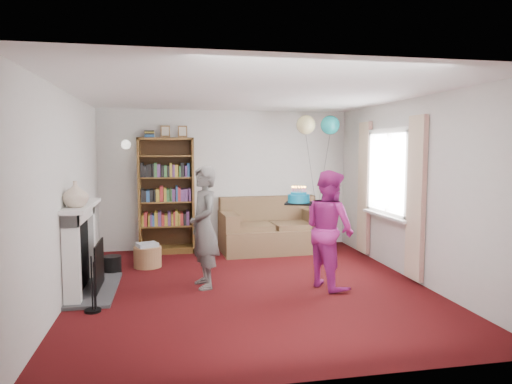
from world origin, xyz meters
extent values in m
plane|color=#330708|center=(0.00, 0.00, 0.00)|extent=(5.00, 5.00, 0.00)
cube|color=silver|center=(0.00, 2.51, 1.25)|extent=(4.50, 0.02, 2.50)
cube|color=silver|center=(-2.26, 0.00, 1.25)|extent=(0.02, 5.00, 2.50)
cube|color=silver|center=(2.26, 0.00, 1.25)|extent=(0.02, 5.00, 2.50)
cube|color=white|center=(0.00, 0.00, 2.50)|extent=(4.50, 5.00, 0.01)
cube|color=#3F3F42|center=(-2.00, 0.20, 0.02)|extent=(0.55, 1.40, 0.04)
cube|color=white|center=(-2.15, -0.35, 0.53)|extent=(0.18, 0.14, 1.06)
cube|color=white|center=(-2.15, 0.75, 0.53)|extent=(0.18, 0.14, 1.06)
cube|color=white|center=(-2.15, 0.20, 1.00)|extent=(0.18, 1.24, 0.16)
cube|color=white|center=(-2.12, 0.20, 1.10)|extent=(0.28, 1.35, 0.05)
cube|color=black|center=(-2.17, 0.20, 0.48)|extent=(0.10, 0.80, 0.86)
cube|color=black|center=(-1.93, 0.20, 0.33)|extent=(0.02, 0.70, 0.60)
cylinder|color=black|center=(-1.90, -0.58, 0.32)|extent=(0.18, 0.18, 0.64)
cylinder|color=black|center=(-1.87, 1.00, 0.13)|extent=(0.26, 0.26, 0.26)
cube|color=white|center=(2.21, 0.60, 2.08)|extent=(0.08, 1.30, 0.08)
cube|color=white|center=(2.21, 0.60, 0.82)|extent=(0.08, 1.30, 0.08)
cube|color=white|center=(2.24, 0.60, 1.45)|extent=(0.01, 1.15, 1.20)
cube|color=white|center=(2.18, 0.60, 0.79)|extent=(0.14, 1.32, 0.04)
cube|color=beige|center=(2.20, -0.22, 1.15)|extent=(0.07, 0.38, 2.20)
cube|color=beige|center=(2.20, 1.42, 1.15)|extent=(0.07, 0.38, 2.20)
cylinder|color=gold|center=(-1.75, 2.45, 1.90)|extent=(0.04, 0.12, 0.04)
sphere|color=white|center=(-1.75, 2.36, 1.88)|extent=(0.16, 0.16, 0.16)
cube|color=#472B14|center=(-1.08, 2.46, 1.00)|extent=(0.95, 0.04, 2.00)
cube|color=brown|center=(-1.54, 2.27, 1.00)|extent=(0.04, 0.42, 2.00)
cube|color=brown|center=(-0.63, 2.27, 1.00)|extent=(0.04, 0.42, 2.00)
cube|color=brown|center=(-1.08, 2.27, 1.98)|extent=(0.95, 0.42, 0.04)
cube|color=brown|center=(-1.08, 2.27, 0.05)|extent=(0.95, 0.42, 0.10)
cube|color=brown|center=(-1.08, 2.27, 0.47)|extent=(0.87, 0.38, 0.03)
cube|color=brown|center=(-1.08, 2.27, 0.89)|extent=(0.87, 0.38, 0.02)
cube|color=brown|center=(-1.08, 2.27, 1.31)|extent=(0.87, 0.38, 0.02)
cube|color=brown|center=(-1.08, 2.27, 1.68)|extent=(0.87, 0.38, 0.02)
cube|color=maroon|center=(-1.35, 2.25, 2.06)|extent=(0.16, 0.22, 0.12)
cube|color=brown|center=(-1.08, 2.32, 2.11)|extent=(0.16, 0.02, 0.20)
cube|color=brown|center=(-0.79, 2.32, 2.11)|extent=(0.16, 0.02, 0.20)
cube|color=brown|center=(0.73, 2.00, 0.21)|extent=(1.78, 0.94, 0.42)
cube|color=brown|center=(0.73, 2.35, 0.57)|extent=(1.78, 0.24, 0.73)
cube|color=brown|center=(-0.04, 2.00, 0.42)|extent=(0.24, 0.89, 0.57)
cube|color=brown|center=(1.50, 2.00, 0.42)|extent=(0.24, 0.89, 0.57)
cube|color=brown|center=(0.33, 1.92, 0.45)|extent=(0.75, 0.64, 0.12)
cube|color=brown|center=(1.13, 1.92, 0.45)|extent=(0.75, 0.64, 0.12)
cylinder|color=#A1724B|center=(-1.38, 1.30, 0.16)|extent=(0.42, 0.42, 0.31)
cube|color=beige|center=(-1.38, 1.30, 0.34)|extent=(0.29, 0.23, 0.06)
imported|color=black|center=(-0.60, 0.12, 0.79)|extent=(0.49, 0.64, 1.59)
imported|color=#AF2383|center=(1.00, -0.18, 0.77)|extent=(0.78, 0.89, 1.53)
cube|color=black|center=(0.55, -0.30, 1.13)|extent=(0.33, 0.33, 0.02)
cylinder|color=#0E7BA8|center=(0.55, -0.30, 1.19)|extent=(0.27, 0.27, 0.10)
cylinder|color=#0E7BA8|center=(0.55, -0.30, 1.25)|extent=(0.20, 0.20, 0.04)
cylinder|color=#DD629D|center=(0.63, -0.30, 1.28)|extent=(0.01, 0.01, 0.09)
sphere|color=orange|center=(0.63, -0.30, 1.33)|extent=(0.02, 0.02, 0.02)
cylinder|color=#DD629D|center=(0.62, -0.27, 1.28)|extent=(0.01, 0.01, 0.09)
sphere|color=orange|center=(0.62, -0.27, 1.33)|extent=(0.02, 0.02, 0.02)
cylinder|color=#DD629D|center=(0.60, -0.24, 1.28)|extent=(0.01, 0.01, 0.09)
sphere|color=orange|center=(0.60, -0.24, 1.33)|extent=(0.02, 0.02, 0.02)
cylinder|color=#DD629D|center=(0.57, -0.22, 1.28)|extent=(0.01, 0.01, 0.09)
sphere|color=orange|center=(0.57, -0.22, 1.33)|extent=(0.02, 0.02, 0.02)
cylinder|color=#DD629D|center=(0.53, -0.22, 1.28)|extent=(0.01, 0.01, 0.09)
sphere|color=orange|center=(0.53, -0.22, 1.33)|extent=(0.02, 0.02, 0.02)
cylinder|color=#DD629D|center=(0.50, -0.24, 1.28)|extent=(0.01, 0.01, 0.09)
sphere|color=orange|center=(0.50, -0.24, 1.33)|extent=(0.02, 0.02, 0.02)
cylinder|color=#DD629D|center=(0.47, -0.27, 1.28)|extent=(0.01, 0.01, 0.09)
sphere|color=orange|center=(0.47, -0.27, 1.33)|extent=(0.02, 0.02, 0.02)
cylinder|color=#DD629D|center=(0.47, -0.30, 1.28)|extent=(0.01, 0.01, 0.09)
sphere|color=orange|center=(0.47, -0.30, 1.33)|extent=(0.02, 0.02, 0.02)
cylinder|color=#DD629D|center=(0.47, -0.34, 1.28)|extent=(0.01, 0.01, 0.09)
sphere|color=orange|center=(0.47, -0.34, 1.33)|extent=(0.02, 0.02, 0.02)
cylinder|color=#DD629D|center=(0.50, -0.37, 1.28)|extent=(0.01, 0.01, 0.09)
sphere|color=orange|center=(0.50, -0.37, 1.33)|extent=(0.02, 0.02, 0.02)
cylinder|color=#DD629D|center=(0.53, -0.38, 1.28)|extent=(0.01, 0.01, 0.09)
sphere|color=orange|center=(0.53, -0.38, 1.33)|extent=(0.02, 0.02, 0.02)
cylinder|color=#DD629D|center=(0.57, -0.38, 1.28)|extent=(0.01, 0.01, 0.09)
sphere|color=orange|center=(0.57, -0.38, 1.33)|extent=(0.02, 0.02, 0.02)
cylinder|color=#DD629D|center=(0.60, -0.37, 1.28)|extent=(0.01, 0.01, 0.09)
sphere|color=orange|center=(0.60, -0.37, 1.33)|extent=(0.02, 0.02, 0.02)
cylinder|color=#DD629D|center=(0.62, -0.34, 1.28)|extent=(0.01, 0.01, 0.09)
sphere|color=orange|center=(0.62, -0.34, 1.33)|extent=(0.02, 0.02, 0.02)
sphere|color=#3F3F3F|center=(1.50, 1.80, 0.69)|extent=(0.02, 0.02, 0.02)
sphere|color=#1BA7A7|center=(1.74, 1.87, 2.22)|extent=(0.33, 0.33, 0.33)
sphere|color=#DDD187|center=(1.30, 1.87, 2.22)|extent=(0.33, 0.33, 0.33)
imported|color=beige|center=(-2.12, -0.15, 1.28)|extent=(0.38, 0.38, 0.31)
camera|label=1|loc=(-1.05, -5.75, 1.81)|focal=32.00mm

